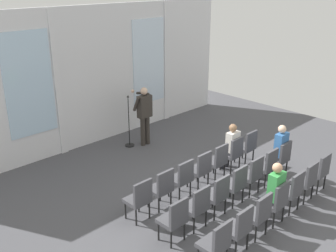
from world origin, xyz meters
TOP-DOWN VIEW (x-y plane):
  - ground_plane at (0.00, 0.00)m, footprint 13.47×13.47m
  - rear_partition at (0.02, 5.18)m, footprint 10.21×0.14m
  - speaker at (0.78, 3.94)m, footprint 0.51×0.69m
  - mic_stand at (0.38, 4.17)m, footprint 0.28×0.28m
  - chair_r0_c0 at (-1.89, 1.06)m, footprint 0.46×0.44m
  - chair_r0_c1 at (-1.26, 1.06)m, footprint 0.46×0.44m
  - chair_r0_c2 at (-0.63, 1.06)m, footprint 0.46×0.44m
  - chair_r0_c3 at (0.00, 1.06)m, footprint 0.46×0.44m
  - chair_r0_c4 at (0.63, 1.06)m, footprint 0.46×0.44m
  - chair_r0_c5 at (1.26, 1.06)m, footprint 0.46×0.44m
  - audience_r0_c5 at (1.26, 1.14)m, footprint 0.36×0.39m
  - chair_r0_c6 at (1.89, 1.06)m, footprint 0.46×0.44m
  - chair_r1_c0 at (-1.89, 0.06)m, footprint 0.46×0.44m
  - chair_r1_c1 at (-1.26, 0.06)m, footprint 0.46×0.44m
  - chair_r1_c2 at (-0.63, 0.06)m, footprint 0.46×0.44m
  - chair_r1_c3 at (0.00, 0.06)m, footprint 0.46×0.44m
  - chair_r1_c4 at (0.63, 0.06)m, footprint 0.46×0.44m
  - chair_r1_c5 at (1.26, 0.06)m, footprint 0.46×0.44m
  - chair_r1_c6 at (1.89, 0.06)m, footprint 0.46×0.44m
  - audience_r1_c6 at (1.89, 0.14)m, footprint 0.36×0.39m
  - chair_r2_c0 at (-1.89, -0.94)m, footprint 0.46×0.44m
  - chair_r2_c1 at (-1.26, -0.94)m, footprint 0.46×0.44m
  - chair_r2_c2 at (-0.63, -0.94)m, footprint 0.46×0.44m
  - chair_r2_c3 at (0.00, -0.94)m, footprint 0.46×0.44m
  - audience_r2_c3 at (0.00, -0.86)m, footprint 0.36×0.39m
  - chair_r2_c4 at (0.63, -0.94)m, footprint 0.46×0.44m
  - chair_r2_c5 at (1.26, -0.94)m, footprint 0.46×0.44m
  - chair_r2_c6 at (1.89, -0.94)m, footprint 0.46×0.44m

SIDE VIEW (x-z plane):
  - ground_plane at x=0.00m, z-range 0.00..0.00m
  - mic_stand at x=0.38m, z-range -0.44..1.11m
  - chair_r0_c0 at x=-1.89m, z-range 0.06..1.00m
  - chair_r0_c1 at x=-1.26m, z-range 0.06..1.00m
  - chair_r0_c2 at x=-0.63m, z-range 0.06..1.00m
  - chair_r0_c3 at x=0.00m, z-range 0.06..1.00m
  - chair_r0_c4 at x=0.63m, z-range 0.06..1.00m
  - chair_r0_c5 at x=1.26m, z-range 0.06..1.00m
  - chair_r0_c6 at x=1.89m, z-range 0.06..1.00m
  - chair_r1_c0 at x=-1.89m, z-range 0.06..1.00m
  - chair_r1_c1 at x=-1.26m, z-range 0.06..1.00m
  - chair_r1_c2 at x=-0.63m, z-range 0.06..1.00m
  - chair_r1_c3 at x=0.00m, z-range 0.06..1.00m
  - chair_r1_c4 at x=0.63m, z-range 0.06..1.00m
  - chair_r1_c5 at x=1.26m, z-range 0.06..1.00m
  - chair_r1_c6 at x=1.89m, z-range 0.06..1.00m
  - chair_r2_c0 at x=-1.89m, z-range 0.06..1.00m
  - chair_r2_c1 at x=-1.26m, z-range 0.06..1.00m
  - chair_r2_c2 at x=-0.63m, z-range 0.06..1.00m
  - chair_r2_c3 at x=0.00m, z-range 0.06..1.00m
  - chair_r2_c4 at x=0.63m, z-range 0.06..1.00m
  - chair_r2_c5 at x=1.26m, z-range 0.06..1.00m
  - chair_r2_c6 at x=1.89m, z-range 0.06..1.00m
  - audience_r0_c5 at x=1.26m, z-range 0.07..1.36m
  - audience_r2_c3 at x=0.00m, z-range 0.07..1.42m
  - audience_r1_c6 at x=1.89m, z-range 0.07..1.43m
  - speaker at x=0.78m, z-range 0.14..1.91m
  - rear_partition at x=0.02m, z-range 0.01..4.02m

